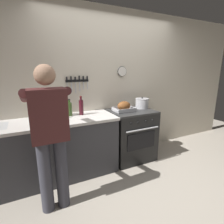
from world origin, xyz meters
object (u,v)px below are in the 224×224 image
stock_pot (142,103)px  bottle_soy_sauce (69,110)px  roasting_pan (124,107)px  bottle_olive_oil (70,109)px  person_cook (50,132)px  cutting_board (49,120)px  bottle_dish_soap (57,112)px  bottle_wine_red (81,107)px  stove (131,135)px

stock_pot → bottle_soy_sauce: stock_pot is taller
roasting_pan → bottle_olive_oil: size_ratio=1.35×
roasting_pan → stock_pot: size_ratio=1.46×
person_cook → cutting_board: (0.07, 0.60, -0.04)m
person_cook → bottle_dish_soap: (0.19, 0.67, 0.04)m
cutting_board → bottle_dish_soap: (0.12, 0.07, 0.08)m
stock_pot → bottle_wine_red: size_ratio=0.81×
roasting_pan → cutting_board: roasting_pan is taller
stock_pot → bottle_soy_sauce: size_ratio=1.31×
stove → bottle_olive_oil: (-1.05, 0.13, 0.56)m
cutting_board → bottle_dish_soap: size_ratio=1.58×
cutting_board → bottle_olive_oil: (0.32, 0.15, 0.10)m
bottle_dish_soap → stove: bearing=-2.4°
roasting_pan → bottle_dish_soap: 1.10m
roasting_pan → person_cook: bearing=-153.9°
person_cook → roasting_pan: 1.44m
bottle_wine_red → bottle_dish_soap: size_ratio=1.30×
stove → cutting_board: bearing=-179.4°
person_cook → bottle_soy_sauce: bearing=-37.3°
bottle_soy_sauce → bottle_wine_red: size_ratio=0.62×
stove → stock_pot: size_ratio=3.73×
stove → bottle_olive_oil: 1.20m
cutting_board → bottle_dish_soap: 0.16m
roasting_pan → bottle_dish_soap: (-1.10, 0.03, 0.02)m
person_cook → bottle_olive_oil: bearing=-39.4°
bottle_dish_soap → bottle_wine_red: bearing=9.2°
stove → stock_pot: bearing=16.2°
person_cook → bottle_dish_soap: 0.69m
stove → bottle_soy_sauce: (-1.04, 0.21, 0.53)m
person_cook → cutting_board: bearing=-18.2°
bottle_wine_red → roasting_pan: bearing=-7.5°
bottle_wine_red → bottle_olive_oil: bearing=173.5°
bottle_soy_sauce → bottle_wine_red: 0.21m
stock_pot → cutting_board: size_ratio=0.67×
roasting_pan → cutting_board: (-1.22, -0.03, -0.07)m
person_cook → stock_pot: 1.84m
stock_pot → cutting_board: (-1.64, -0.09, -0.08)m
roasting_pan → stove: bearing=-7.1°
bottle_olive_oil → bottle_dish_soap: 0.22m
stove → person_cook: 1.64m
roasting_pan → bottle_olive_oil: 0.91m
stock_pot → stove: bearing=-163.8°
cutting_board → bottle_wine_red: 0.53m
stove → person_cook: size_ratio=0.54×
person_cook → bottle_dish_soap: bearing=-27.8°
cutting_board → bottle_olive_oil: bearing=24.6°
stock_pot → bottle_olive_oil: 1.32m
bottle_olive_oil → bottle_soy_sauce: bearing=86.7°
stove → person_cook: (-1.44, -0.61, 0.50)m
bottle_soy_sauce → bottle_dish_soap: (-0.20, -0.16, 0.02)m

